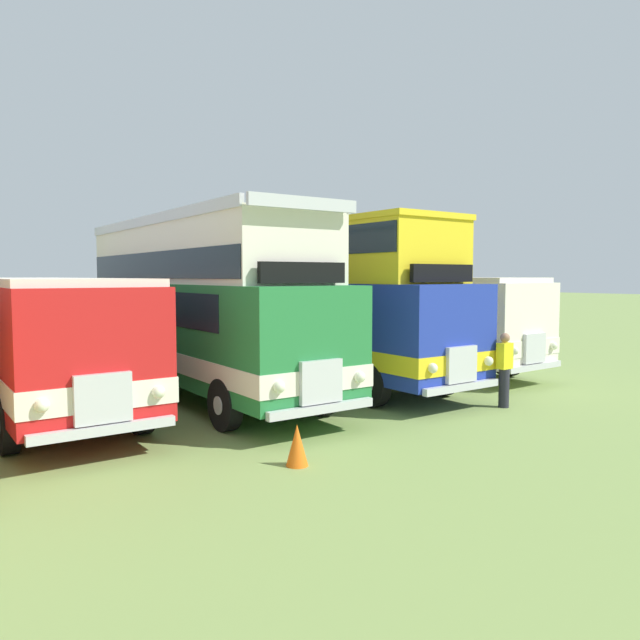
# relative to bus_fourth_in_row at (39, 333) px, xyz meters

# --- Properties ---
(ground_plane) EXTENTS (200.00, 200.00, 0.00)m
(ground_plane) POSITION_rel_bus_fourth_in_row_xyz_m (-0.00, -0.25, -1.75)
(ground_plane) COLOR #7A934C
(bus_fourth_in_row) EXTENTS (2.99, 10.10, 2.99)m
(bus_fourth_in_row) POSITION_rel_bus_fourth_in_row_xyz_m (0.00, 0.00, 0.00)
(bus_fourth_in_row) COLOR red
(bus_fourth_in_row) RESTS_ON ground
(bus_fifth_in_row) EXTENTS (3.12, 11.00, 4.52)m
(bus_fifth_in_row) POSITION_rel_bus_fourth_in_row_xyz_m (3.73, -0.41, 0.61)
(bus_fifth_in_row) COLOR #237538
(bus_fifth_in_row) RESTS_ON ground
(bus_sixth_in_row) EXTENTS (3.04, 11.52, 4.49)m
(bus_sixth_in_row) POSITION_rel_bus_fourth_in_row_xyz_m (7.45, -0.32, 0.72)
(bus_sixth_in_row) COLOR #1E339E
(bus_sixth_in_row) RESTS_ON ground
(bus_seventh_in_row) EXTENTS (2.72, 10.77, 2.99)m
(bus_seventh_in_row) POSITION_rel_bus_fourth_in_row_xyz_m (11.18, -0.03, 0.00)
(bus_seventh_in_row) COLOR silver
(bus_seventh_in_row) RESTS_ON ground
(cone_near_end) EXTENTS (0.36, 0.36, 0.67)m
(cone_near_end) POSITION_rel_bus_fourth_in_row_xyz_m (2.22, -6.86, -1.41)
(cone_near_end) COLOR orange
(cone_near_end) RESTS_ON ground
(marshal_person) EXTENTS (0.36, 0.24, 1.73)m
(marshal_person) POSITION_rel_bus_fourth_in_row_xyz_m (8.52, -6.29, -0.86)
(marshal_person) COLOR #23232D
(marshal_person) RESTS_ON ground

